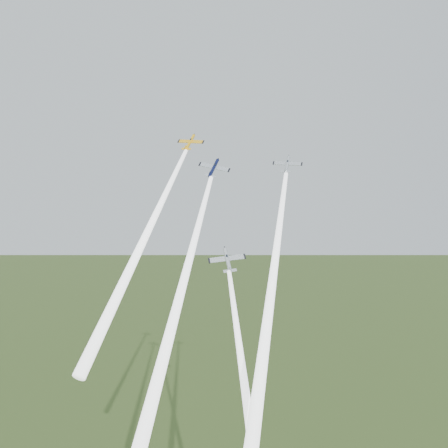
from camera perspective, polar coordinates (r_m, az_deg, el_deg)
plane_yellow at (r=141.87m, az=-3.48°, el=8.29°), size 8.91×7.67×6.33m
smoke_trail_yellow at (r=120.41m, az=-8.44°, el=-2.21°), size 17.38×43.52×45.62m
plane_navy at (r=129.00m, az=-1.06°, el=5.71°), size 9.19×7.04×7.50m
smoke_trail_navy at (r=106.43m, az=-4.48°, el=-7.14°), size 11.13×46.66×47.40m
plane_silver_right at (r=130.81m, az=6.44°, el=6.05°), size 7.91×6.62×5.92m
smoke_trail_silver_right at (r=105.92m, az=4.71°, el=-7.59°), size 11.21×49.89×50.65m
plane_silver_low at (r=127.05m, az=0.36°, el=-3.68°), size 10.29×8.41×7.88m
smoke_trail_silver_low at (r=108.01m, az=2.62°, el=-19.45°), size 12.45×49.75×50.69m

